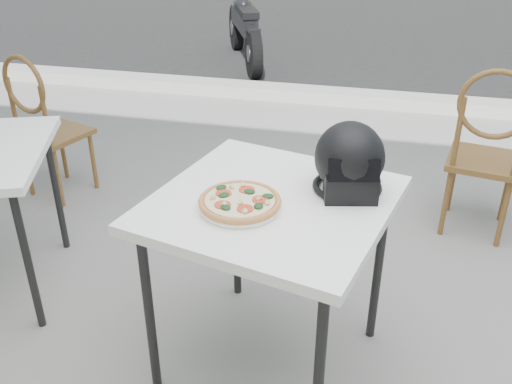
% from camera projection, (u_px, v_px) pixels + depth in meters
% --- Properties ---
extents(ground, '(80.00, 80.00, 0.00)m').
position_uv_depth(ground, '(358.00, 298.00, 2.97)').
color(ground, gray).
rests_on(ground, ground).
extents(street_asphalt, '(30.00, 8.00, 0.00)m').
position_uv_depth(street_asphalt, '(392.00, 21.00, 8.96)').
color(street_asphalt, black).
rests_on(street_asphalt, ground).
extents(curb, '(30.00, 0.25, 0.12)m').
position_uv_depth(curb, '(382.00, 100.00, 5.51)').
color(curb, '#A2A097').
rests_on(curb, ground).
extents(cafe_table_main, '(1.06, 1.06, 0.83)m').
position_uv_depth(cafe_table_main, '(272.00, 216.00, 2.23)').
color(cafe_table_main, white).
rests_on(cafe_table_main, ground).
extents(plate, '(0.40, 0.40, 0.02)m').
position_uv_depth(plate, '(240.00, 206.00, 2.13)').
color(plate, white).
rests_on(plate, cafe_table_main).
extents(pizza, '(0.32, 0.32, 0.04)m').
position_uv_depth(pizza, '(240.00, 201.00, 2.12)').
color(pizza, '#C98249').
rests_on(pizza, plate).
extents(helmet, '(0.33, 0.34, 0.28)m').
position_uv_depth(helmet, '(350.00, 162.00, 2.20)').
color(helmet, black).
rests_on(helmet, cafe_table_main).
extents(cafe_chair_main, '(0.47, 0.47, 1.06)m').
position_uv_depth(cafe_chair_main, '(487.00, 145.00, 3.25)').
color(cafe_chair_main, brown).
rests_on(cafe_chair_main, ground).
extents(cafe_chair_side, '(0.49, 0.49, 1.00)m').
position_uv_depth(cafe_chair_side, '(43.00, 119.00, 3.69)').
color(cafe_chair_side, brown).
rests_on(cafe_chair_side, ground).
extents(motorcycle, '(0.83, 1.73, 0.91)m').
position_uv_depth(motorcycle, '(244.00, 29.00, 6.69)').
color(motorcycle, black).
rests_on(motorcycle, street_asphalt).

